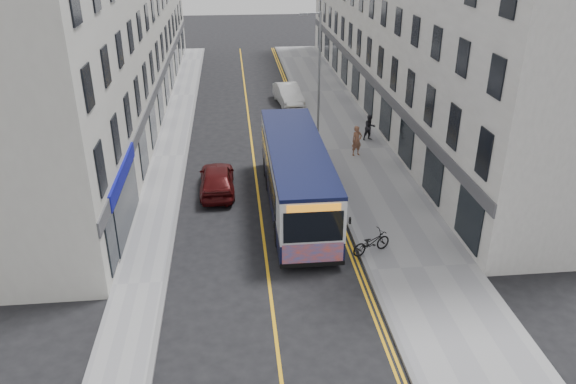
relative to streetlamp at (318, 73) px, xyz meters
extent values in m
plane|color=black|center=(-4.17, -14.00, -4.38)|extent=(140.00, 140.00, 0.00)
cube|color=gray|center=(2.08, -2.00, -4.32)|extent=(4.50, 64.00, 0.12)
cube|color=gray|center=(-9.17, -2.00, -4.32)|extent=(2.00, 64.00, 0.12)
cube|color=slate|center=(-0.17, -2.00, -4.32)|extent=(0.18, 64.00, 0.13)
cube|color=slate|center=(-8.17, -2.00, -4.32)|extent=(0.18, 64.00, 0.13)
cube|color=#EFA915|center=(-4.17, -2.00, -4.38)|extent=(0.12, 64.00, 0.01)
cube|color=#EFA915|center=(-0.62, -2.00, -4.38)|extent=(0.10, 64.00, 0.01)
cube|color=#EFA915|center=(-0.42, -2.00, -4.38)|extent=(0.10, 64.00, 0.01)
cube|color=silver|center=(7.33, 7.00, 2.12)|extent=(6.00, 46.00, 13.00)
cube|color=silver|center=(-13.17, 7.00, 2.12)|extent=(6.00, 46.00, 13.00)
cylinder|color=gray|center=(0.08, 0.00, -0.38)|extent=(0.14, 0.14, 8.00)
cylinder|color=gray|center=(-0.42, 0.00, 3.52)|extent=(1.00, 0.08, 0.08)
cube|color=gray|center=(-0.92, 0.00, 3.47)|extent=(0.50, 0.18, 0.12)
cube|color=black|center=(-2.40, -9.38, -3.56)|extent=(2.58, 11.36, 0.93)
cube|color=silver|center=(-2.40, -9.38, -2.16)|extent=(2.58, 11.36, 1.86)
cube|color=black|center=(-2.40, -9.38, -1.15)|extent=(2.60, 11.36, 0.17)
cube|color=black|center=(-3.72, -8.76, -2.37)|extent=(0.04, 8.88, 1.19)
cube|color=black|center=(-1.09, -8.76, -2.37)|extent=(0.04, 8.88, 1.19)
cube|color=black|center=(-2.40, -15.08, -2.27)|extent=(2.32, 0.04, 1.29)
cube|color=#FC4B15|center=(-2.40, -15.08, -3.50)|extent=(2.43, 0.04, 0.98)
cube|color=orange|center=(-2.40, -15.09, -1.44)|extent=(2.07, 0.04, 0.29)
cylinder|color=black|center=(-3.57, -12.79, -3.87)|extent=(0.29, 1.03, 1.03)
cylinder|color=black|center=(-1.24, -12.79, -3.87)|extent=(0.29, 1.03, 1.03)
cylinder|color=black|center=(-3.57, -7.11, -3.87)|extent=(0.29, 1.03, 1.03)
cylinder|color=black|center=(-1.24, -7.11, -3.87)|extent=(0.29, 1.03, 1.03)
cylinder|color=black|center=(-3.57, -5.25, -3.87)|extent=(0.29, 1.03, 1.03)
cylinder|color=black|center=(-1.24, -5.25, -3.87)|extent=(0.29, 1.03, 1.03)
imported|color=black|center=(0.23, -13.95, -3.78)|extent=(1.95, 1.34, 0.97)
imported|color=brown|center=(1.94, -3.04, -3.36)|extent=(0.76, 0.62, 1.80)
imported|color=black|center=(3.31, -0.56, -3.44)|extent=(0.93, 0.81, 1.65)
imported|color=silver|center=(-0.97, 8.23, -3.62)|extent=(2.15, 4.77, 1.52)
imported|color=#470B0D|center=(-6.24, -7.10, -3.64)|extent=(1.82, 4.41, 1.49)
camera|label=1|loc=(-5.29, -33.66, 8.23)|focal=35.00mm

